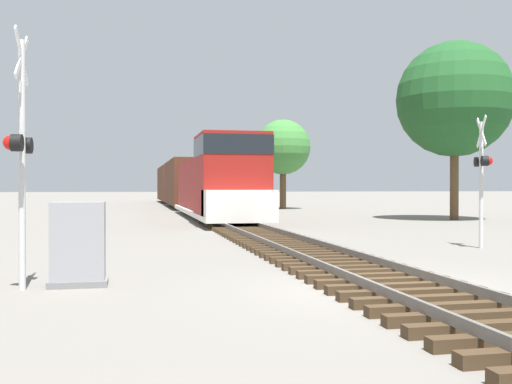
# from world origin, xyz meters

# --- Properties ---
(ground_plane) EXTENTS (400.00, 400.00, 0.00)m
(ground_plane) POSITION_xyz_m (0.00, 0.00, 0.00)
(ground_plane) COLOR slate
(rail_track_bed) EXTENTS (2.60, 160.00, 0.31)m
(rail_track_bed) POSITION_xyz_m (0.00, -0.00, 0.14)
(rail_track_bed) COLOR #42301E
(rail_track_bed) RESTS_ON ground
(freight_train) EXTENTS (3.14, 51.70, 4.28)m
(freight_train) POSITION_xyz_m (0.00, 40.51, 2.04)
(freight_train) COLOR maroon
(freight_train) RESTS_ON ground
(crossing_signal_near) EXTENTS (0.38, 1.01, 4.62)m
(crossing_signal_near) POSITION_xyz_m (-6.47, 1.26, 2.53)
(crossing_signal_near) COLOR silver
(crossing_signal_near) RESTS_ON ground
(crossing_signal_far) EXTENTS (0.55, 1.01, 3.95)m
(crossing_signal_far) POSITION_xyz_m (5.74, 6.15, 2.37)
(crossing_signal_far) COLOR silver
(crossing_signal_far) RESTS_ON ground
(relay_cabinet) EXTENTS (1.06, 0.67, 1.56)m
(relay_cabinet) POSITION_xyz_m (-5.51, 1.51, 0.77)
(relay_cabinet) COLOR slate
(relay_cabinet) RESTS_ON ground
(tree_far_right) EXTENTS (6.33, 6.33, 9.82)m
(tree_far_right) POSITION_xyz_m (12.84, 20.01, 6.64)
(tree_far_right) COLOR brown
(tree_far_right) RESTS_ON ground
(tree_mid_background) EXTENTS (4.51, 4.51, 7.35)m
(tree_mid_background) POSITION_xyz_m (7.59, 37.64, 5.06)
(tree_mid_background) COLOR brown
(tree_mid_background) RESTS_ON ground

